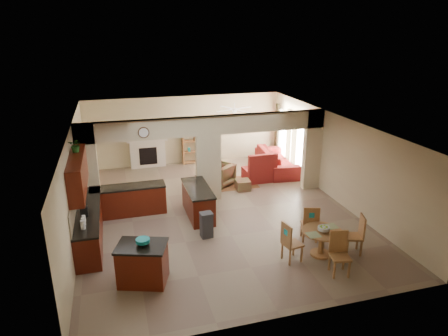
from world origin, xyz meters
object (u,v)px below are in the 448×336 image
object	(u,v)px
armchair	(220,174)
kitchen_island	(143,263)
dining_table	(322,238)
sofa	(277,160)

from	to	relation	value
armchair	kitchen_island	bearing A→B (deg)	20.33
dining_table	armchair	xyz separation A→B (m)	(-1.16, 5.28, -0.07)
kitchen_island	sofa	xyz separation A→B (m)	(5.80, 6.11, -0.06)
dining_table	kitchen_island	bearing A→B (deg)	178.98
kitchen_island	armchair	xyz separation A→B (m)	(3.20, 5.21, -0.07)
sofa	armchair	world-z (taller)	sofa
sofa	armchair	bearing A→B (deg)	114.99
kitchen_island	dining_table	bearing A→B (deg)	17.81
armchair	dining_table	bearing A→B (deg)	64.37
dining_table	armchair	size ratio (longest dim) A/B	1.15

